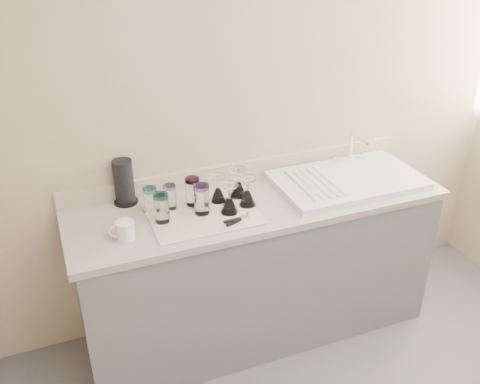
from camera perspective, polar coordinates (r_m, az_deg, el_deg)
name	(u,v)px	position (r m, az deg, el deg)	size (l,w,h in m)	color
room_envelope	(421,191)	(1.68, 18.79, 0.09)	(3.54, 3.50, 2.52)	#56565C
counter_unit	(257,267)	(3.13, 1.86, -8.04)	(2.06, 0.62, 0.90)	slate
sink_unit	(347,180)	(3.12, 11.34, 1.31)	(0.82, 0.50, 0.22)	white
dish_towel	(203,214)	(2.76, -3.97, -2.35)	(0.55, 0.42, 0.01)	white
tumbler_teal	(150,200)	(2.76, -9.53, -0.88)	(0.07, 0.07, 0.14)	white
tumbler_cyan	(170,197)	(2.79, -7.48, -0.49)	(0.07, 0.07, 0.13)	white
tumbler_purple	(193,191)	(2.81, -5.08, 0.09)	(0.08, 0.08, 0.15)	white
tumbler_magenta	(162,208)	(2.67, -8.35, -1.67)	(0.08, 0.08, 0.15)	white
tumbler_lavender	(202,199)	(2.72, -4.12, -0.74)	(0.08, 0.08, 0.16)	white
goblet_back_left	(218,193)	(2.84, -2.35, -0.06)	(0.08, 0.08, 0.15)	white
goblet_back_right	(238,187)	(2.89, -0.18, 0.54)	(0.09, 0.09, 0.16)	white
goblet_front_left	(229,203)	(2.73, -1.15, -1.17)	(0.09, 0.09, 0.16)	white
goblet_front_right	(247,196)	(2.80, 0.79, -0.40)	(0.09, 0.09, 0.16)	white
can_opener	(238,220)	(2.68, -0.27, -2.99)	(0.14, 0.07, 0.02)	silver
white_mug	(125,230)	(2.60, -12.20, -4.01)	(0.13, 0.10, 0.09)	white
paper_towel_roll	(124,182)	(2.88, -12.28, 1.01)	(0.13, 0.13, 0.25)	black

